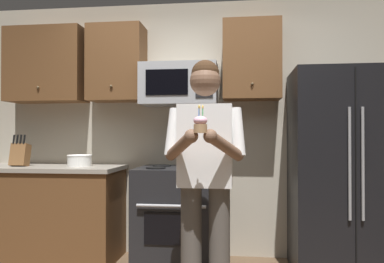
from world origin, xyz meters
The scene contains 10 objects.
wall_back centered at (0.00, 1.75, 1.30)m, with size 4.40×0.10×2.60m, color #B7AD99.
oven_range centered at (-0.15, 1.36, 0.46)m, with size 0.76×0.70×0.93m.
microwave centered at (-0.15, 1.48, 1.72)m, with size 0.74×0.41×0.40m.
refrigerator centered at (1.35, 1.32, 0.90)m, with size 0.90×0.75×1.80m.
cabinet_row_upper centered at (-0.72, 1.53, 1.95)m, with size 2.78×0.36×0.76m.
counter_left centered at (-1.45, 1.38, 0.46)m, with size 1.44×0.66×0.92m.
knife_block centered at (-1.72, 1.33, 1.03)m, with size 0.16×0.15×0.32m.
bowl_large_white centered at (-1.14, 1.40, 0.98)m, with size 0.24×0.24×0.11m.
person centered at (0.19, 0.47, 1.00)m, with size 0.60×0.48×1.76m.
cupcake centered at (0.19, 0.14, 1.29)m, with size 0.09×0.09×0.17m.
Camera 1 is at (0.43, -2.24, 1.22)m, focal length 36.01 mm.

